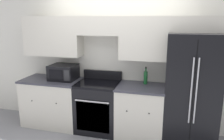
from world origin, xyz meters
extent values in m
plane|color=gray|center=(0.00, 0.00, 0.00)|extent=(12.00, 12.00, 0.00)
cube|color=silver|center=(0.00, 0.66, 1.30)|extent=(8.00, 0.06, 2.60)
cube|color=beige|center=(-1.17, 0.46, 1.69)|extent=(1.08, 0.33, 0.72)
cube|color=beige|center=(-0.26, 0.46, 1.89)|extent=(0.74, 0.33, 0.32)
cube|color=beige|center=(0.91, 0.46, 1.69)|extent=(1.60, 0.33, 0.72)
cube|color=beige|center=(-1.17, 0.31, 0.43)|extent=(1.08, 0.62, 0.86)
cube|color=#383842|center=(-1.17, 0.31, 0.88)|extent=(1.11, 0.64, 0.03)
sphere|color=black|center=(-1.41, 0.00, 0.56)|extent=(0.03, 0.03, 0.03)
sphere|color=black|center=(-0.93, 0.00, 0.56)|extent=(0.03, 0.03, 0.03)
cube|color=beige|center=(0.51, 0.31, 0.43)|extent=(0.79, 0.62, 0.86)
cube|color=#383842|center=(0.51, 0.31, 0.88)|extent=(0.81, 0.64, 0.03)
sphere|color=black|center=(0.33, 0.00, 0.56)|extent=(0.03, 0.03, 0.03)
sphere|color=black|center=(0.68, 0.00, 0.56)|extent=(0.03, 0.03, 0.03)
cube|color=black|center=(-0.26, 0.31, 0.43)|extent=(0.74, 0.62, 0.86)
cube|color=black|center=(-0.26, 0.01, 0.39)|extent=(0.59, 0.01, 0.55)
cube|color=black|center=(-0.26, 0.31, 0.88)|extent=(0.74, 0.62, 0.04)
cube|color=black|center=(-0.26, 0.59, 0.98)|extent=(0.74, 0.04, 0.16)
cylinder|color=silver|center=(-0.26, -0.02, 0.67)|extent=(0.59, 0.02, 0.02)
cube|color=black|center=(1.31, 0.39, 0.90)|extent=(0.81, 0.78, 1.79)
cube|color=black|center=(1.31, 0.00, 0.90)|extent=(0.01, 0.01, 1.65)
cylinder|color=#B7B7BC|center=(1.27, -0.02, 0.99)|extent=(0.02, 0.02, 0.99)
cylinder|color=#B7B7BC|center=(1.34, -0.02, 0.99)|extent=(0.02, 0.02, 0.99)
cube|color=black|center=(-0.95, 0.36, 1.04)|extent=(0.48, 0.41, 0.28)
cube|color=black|center=(-0.99, 0.16, 1.04)|extent=(0.26, 0.01, 0.18)
cube|color=#262628|center=(-0.78, 0.16, 1.04)|extent=(0.10, 0.01, 0.19)
cylinder|color=#195928|center=(0.56, 0.47, 1.01)|extent=(0.07, 0.07, 0.22)
cylinder|color=#195928|center=(0.56, 0.47, 1.15)|extent=(0.03, 0.03, 0.06)
cylinder|color=black|center=(0.56, 0.47, 1.19)|extent=(0.03, 0.03, 0.02)
camera|label=1|loc=(0.94, -3.20, 2.01)|focal=35.00mm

